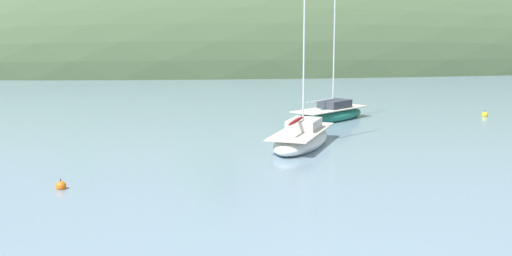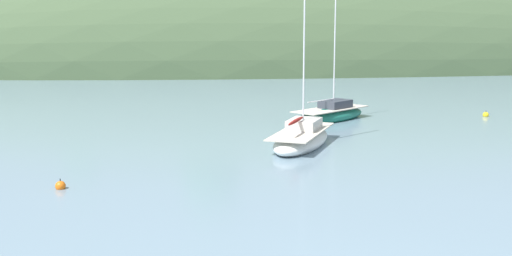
{
  "view_description": "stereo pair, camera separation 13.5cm",
  "coord_description": "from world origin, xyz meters",
  "views": [
    {
      "loc": [
        -5.68,
        -13.78,
        7.1
      ],
      "look_at": [
        0.0,
        20.0,
        1.2
      ],
      "focal_mm": 44.85,
      "sensor_mm": 36.0,
      "label": 1
    },
    {
      "loc": [
        -5.54,
        -13.8,
        7.1
      ],
      "look_at": [
        0.0,
        20.0,
        1.2
      ],
      "focal_mm": 44.85,
      "sensor_mm": 36.0,
      "label": 2
    }
  ],
  "objects": [
    {
      "name": "sailboat_orange_cutter",
      "position": [
        2.69,
        20.59,
        0.44
      ],
      "size": [
        5.62,
        7.55,
        9.77
      ],
      "color": "white",
      "rests_on": "ground"
    },
    {
      "name": "sailboat_teal_outer",
      "position": [
        6.88,
        29.31,
        0.41
      ],
      "size": [
        6.86,
        5.92,
        9.2
      ],
      "color": "#196B56",
      "rests_on": "ground"
    },
    {
      "name": "far_shoreline_hill",
      "position": [
        24.87,
        77.64,
        0.07
      ],
      "size": [
        150.0,
        36.0,
        34.91
      ],
      "color": "#425638",
      "rests_on": "ground"
    },
    {
      "name": "mooring_buoy_channel",
      "position": [
        18.52,
        29.04,
        0.12
      ],
      "size": [
        0.44,
        0.44,
        0.54
      ],
      "color": "yellow",
      "rests_on": "ground"
    },
    {
      "name": "mooring_buoy_inner",
      "position": [
        -9.46,
        13.29,
        0.12
      ],
      "size": [
        0.44,
        0.44,
        0.54
      ],
      "color": "orange",
      "rests_on": "ground"
    }
  ]
}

